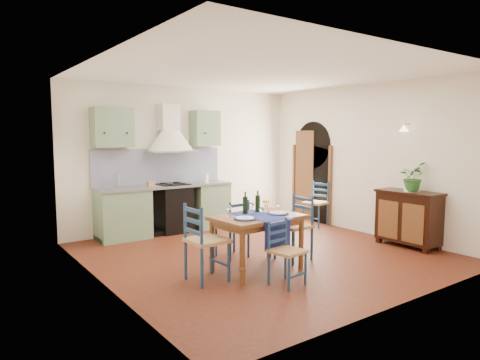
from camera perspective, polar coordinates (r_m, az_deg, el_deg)
name	(u,v)px	position (r m, az deg, el deg)	size (l,w,h in m)	color
floor	(262,253)	(6.88, 2.98, -9.72)	(5.00, 5.00, 0.00)	#3F1C0D
back_wall	(170,177)	(8.35, -9.37, 0.34)	(5.00, 0.96, 2.80)	white
right_wall	(354,162)	(8.59, 14.99, 2.30)	(0.26, 5.00, 2.80)	white
left_wall	(101,173)	(5.44, -18.01, 0.84)	(0.04, 5.00, 2.80)	white
ceiling	(263,73)	(6.69, 3.11, 14.10)	(5.00, 5.00, 0.01)	white
dining_table	(258,222)	(5.90, 2.37, -5.61)	(1.24, 0.94, 1.08)	brown
chair_near	(286,252)	(5.42, 6.09, -9.46)	(0.43, 0.43, 0.81)	navy
chair_far	(233,228)	(6.55, -0.88, -6.39)	(0.44, 0.44, 0.88)	navy
chair_left	(205,242)	(5.50, -4.75, -8.18)	(0.48, 0.48, 1.00)	navy
chair_right	(295,226)	(6.50, 7.36, -6.15)	(0.46, 0.46, 0.97)	navy
chair_spare	(317,203)	(8.98, 10.17, -3.03)	(0.51, 0.51, 0.90)	navy
sideboard	(408,216)	(7.71, 21.53, -4.54)	(0.50, 1.05, 0.94)	black
potted_plant	(412,177)	(7.58, 21.95, 0.40)	(0.44, 0.38, 0.49)	#286226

